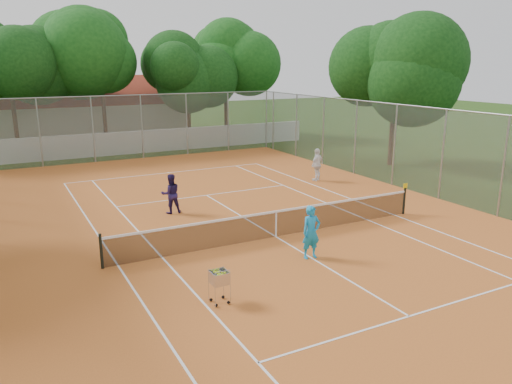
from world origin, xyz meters
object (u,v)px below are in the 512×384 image
player_near (311,232)px  player_far_right (317,165)px  ball_hopper (219,286)px  tennis_net (276,224)px  clubhouse (78,110)px  player_far_left (171,194)px

player_near → player_far_right: bearing=57.7°
player_far_right → ball_hopper: bearing=21.4°
tennis_net → player_near: bearing=-90.1°
clubhouse → player_near: size_ratio=9.77×
player_near → player_far_left: (-2.31, 6.63, -0.03)m
tennis_net → player_far_right: 9.00m
tennis_net → player_far_left: size_ratio=7.35×
tennis_net → player_far_right: size_ratio=7.06×
player_far_left → ball_hopper: bearing=84.1°
tennis_net → player_far_left: 5.03m
player_near → ball_hopper: player_near is taller
clubhouse → ball_hopper: 32.73m
ball_hopper → clubhouse: bearing=98.0°
clubhouse → player_far_right: clubhouse is taller
player_far_left → ball_hopper: (-1.43, -8.09, -0.34)m
clubhouse → player_near: 31.26m
clubhouse → ball_hopper: bearing=-93.1°
tennis_net → player_far_left: (-2.31, 4.46, 0.32)m
player_near → player_far_left: player_near is taller
tennis_net → player_far_right: (6.20, 6.51, 0.35)m
clubhouse → ball_hopper: clubhouse is taller
tennis_net → ball_hopper: size_ratio=12.62×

